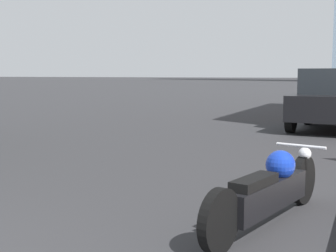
# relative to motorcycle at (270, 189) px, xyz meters

# --- Properties ---
(motorcycle) EXTENTS (0.86, 2.61, 0.77)m
(motorcycle) POSITION_rel_motorcycle_xyz_m (0.00, 0.00, 0.00)
(motorcycle) COLOR black
(motorcycle) RESTS_ON ground_plane
(parked_car_black) EXTENTS (2.02, 3.97, 1.77)m
(parked_car_black) POSITION_rel_motorcycle_xyz_m (-0.19, 9.29, 0.50)
(parked_car_black) COLOR black
(parked_car_black) RESTS_ON ground_plane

